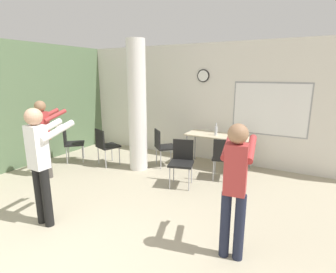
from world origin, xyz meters
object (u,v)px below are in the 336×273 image
(chair_table_right, at_px, (224,156))
(chair_near_pillar, at_px, (105,144))
(person_watching_back, at_px, (44,133))
(folding_table, at_px, (219,138))
(bottle_on_table, at_px, (216,131))
(chair_by_left_wall, at_px, (71,141))
(chair_table_left, at_px, (163,145))
(person_playing_front, at_px, (40,158))
(person_playing_side, at_px, (235,182))
(chair_table_front, at_px, (182,159))

(chair_table_right, bearing_deg, chair_near_pillar, -170.18)
(person_watching_back, bearing_deg, folding_table, 37.90)
(bottle_on_table, relative_size, chair_by_left_wall, 0.32)
(chair_table_left, bearing_deg, chair_table_right, -5.21)
(folding_table, relative_size, chair_by_left_wall, 1.69)
(bottle_on_table, height_order, chair_by_left_wall, bottle_on_table)
(person_playing_front, height_order, person_watching_back, person_playing_front)
(bottle_on_table, relative_size, chair_table_right, 0.32)
(person_playing_front, bearing_deg, person_watching_back, 142.40)
(person_playing_front, bearing_deg, chair_near_pillar, 112.19)
(bottle_on_table, distance_m, chair_near_pillar, 2.55)
(bottle_on_table, distance_m, chair_table_left, 1.24)
(person_watching_back, bearing_deg, person_playing_front, -37.60)
(person_playing_side, bearing_deg, person_playing_front, -166.82)
(chair_by_left_wall, bearing_deg, chair_table_left, 20.77)
(folding_table, xyz_separation_m, chair_by_left_wall, (-3.23, -1.35, -0.19))
(person_playing_front, distance_m, person_watching_back, 1.92)
(folding_table, xyz_separation_m, chair_table_front, (-0.29, -1.30, -0.19))
(chair_near_pillar, distance_m, person_playing_front, 2.52)
(chair_table_front, height_order, chair_table_left, same)
(folding_table, relative_size, chair_table_left, 1.69)
(bottle_on_table, height_order, chair_table_front, bottle_on_table)
(chair_table_left, height_order, person_playing_front, person_playing_front)
(folding_table, xyz_separation_m, person_playing_front, (-1.39, -3.44, 0.29))
(chair_by_left_wall, xyz_separation_m, chair_table_left, (2.10, 0.80, 0.00))
(chair_table_right, bearing_deg, folding_table, 116.23)
(chair_near_pillar, distance_m, chair_table_right, 2.71)
(chair_near_pillar, relative_size, chair_table_left, 1.00)
(bottle_on_table, bearing_deg, chair_table_right, -58.36)
(chair_near_pillar, distance_m, chair_by_left_wall, 0.93)
(bottle_on_table, distance_m, person_playing_side, 3.03)
(chair_near_pillar, bearing_deg, person_watching_back, -117.76)
(chair_by_left_wall, xyz_separation_m, person_playing_side, (4.35, -1.50, 0.43))
(folding_table, relative_size, chair_near_pillar, 1.69)
(chair_near_pillar, bearing_deg, person_playing_front, -67.81)
(person_watching_back, xyz_separation_m, person_playing_side, (4.04, -0.58, 0.01))
(chair_table_front, relative_size, person_playing_side, 0.54)
(person_playing_front, bearing_deg, chair_table_left, 84.78)
(chair_table_left, xyz_separation_m, person_playing_front, (-0.26, -2.89, 0.47))
(chair_table_front, bearing_deg, chair_table_right, 43.90)
(chair_table_front, bearing_deg, bottle_on_table, 78.96)
(person_watching_back, bearing_deg, chair_table_left, 43.82)
(chair_by_left_wall, height_order, chair_table_left, same)
(chair_table_front, distance_m, person_playing_front, 2.46)
(chair_table_front, relative_size, chair_by_left_wall, 1.00)
(folding_table, distance_m, chair_by_left_wall, 3.51)
(bottle_on_table, distance_m, chair_by_left_wall, 3.45)
(chair_table_front, height_order, person_playing_side, person_playing_side)
(person_playing_side, bearing_deg, bottle_on_table, 112.69)
(bottle_on_table, bearing_deg, chair_table_front, -101.04)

